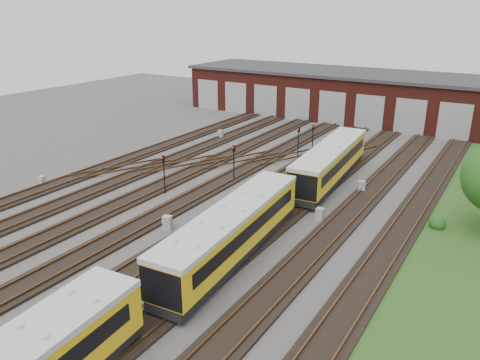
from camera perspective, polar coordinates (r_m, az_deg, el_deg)
The scene contains 15 objects.
ground at distance 34.61m, azimuth -6.87°, elevation -4.92°, with size 120.00×120.00×0.00m, color #423F3D.
track_network at distance 35.08m, azimuth -6.50°, elevation -4.36°, with size 30.40×70.00×0.33m.
maintenance_shed at distance 68.20m, azimuth 14.62°, elevation 9.95°, with size 51.00×12.50×6.35m.
metro_train at distance 28.62m, azimuth -0.95°, elevation -6.25°, with size 3.73×46.68×3.00m.
signal_mast_0 at distance 39.07m, azimuth -9.27°, elevation 1.29°, with size 0.31×0.29×3.31m.
signal_mast_1 at distance 41.40m, azimuth -0.77°, elevation 2.65°, with size 0.31×0.29×3.30m.
signal_mast_2 at distance 49.22m, azimuth 7.14°, elevation 5.14°, with size 0.28×0.27×3.03m.
signal_mast_3 at distance 49.64m, azimuth 8.86°, elevation 5.34°, with size 0.29×0.28×3.22m.
relay_cabinet_0 at distance 44.38m, azimuth -22.94°, elevation -0.08°, with size 0.52×0.43×0.86m, color #A0A1A5.
relay_cabinet_1 at distance 55.94m, azimuth -2.37°, elevation 5.58°, with size 0.59×0.49×0.98m, color #A0A1A5.
relay_cabinet_2 at distance 33.20m, azimuth -8.84°, elevation -5.18°, with size 0.61×0.51×1.02m, color #A0A1A5.
relay_cabinet_3 at distance 40.73m, azimuth 14.58°, elevation -0.76°, with size 0.58×0.49×0.97m, color #A0A1A5.
relay_cabinet_4 at distance 34.69m, azimuth 9.73°, elevation -4.14°, with size 0.58×0.48×0.97m, color #A0A1A5.
bush_0 at distance 35.80m, azimuth 22.97°, elevation -4.59°, with size 1.16×1.16×1.16m, color #204B15.
bush_1 at distance 47.61m, azimuth 26.50°, elevation 0.97°, with size 1.29×1.29×1.29m, color #204B15.
Camera 1 is at (19.91, -24.24, 14.62)m, focal length 35.00 mm.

